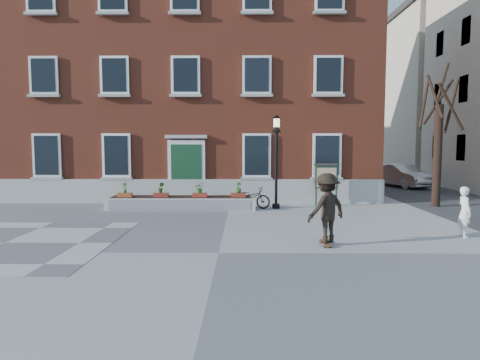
{
  "coord_description": "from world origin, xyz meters",
  "views": [
    {
      "loc": [
        0.66,
        -10.57,
        2.77
      ],
      "look_at": [
        0.5,
        4.0,
        1.5
      ],
      "focal_mm": 32.0,
      "sensor_mm": 36.0,
      "label": 1
    }
  ],
  "objects_px": {
    "parked_car": "(401,176)",
    "bystander": "(465,212)",
    "notice_board": "(326,177)",
    "lamp_post": "(276,148)",
    "skateboarder": "(327,208)",
    "bicycle": "(250,197)"
  },
  "relations": [
    {
      "from": "bicycle",
      "to": "lamp_post",
      "type": "distance_m",
      "value": 2.35
    },
    {
      "from": "lamp_post",
      "to": "skateboarder",
      "type": "relative_size",
      "value": 2.01
    },
    {
      "from": "parked_car",
      "to": "notice_board",
      "type": "height_order",
      "value": "notice_board"
    },
    {
      "from": "lamp_post",
      "to": "notice_board",
      "type": "bearing_deg",
      "value": 21.31
    },
    {
      "from": "bicycle",
      "to": "parked_car",
      "type": "xyz_separation_m",
      "value": [
        9.6,
        8.81,
        0.26
      ]
    },
    {
      "from": "bystander",
      "to": "notice_board",
      "type": "xyz_separation_m",
      "value": [
        -2.85,
        6.35,
        0.52
      ]
    },
    {
      "from": "bystander",
      "to": "parked_car",
      "type": "bearing_deg",
      "value": -12.0
    },
    {
      "from": "bicycle",
      "to": "parked_car",
      "type": "bearing_deg",
      "value": -27.35
    },
    {
      "from": "lamp_post",
      "to": "notice_board",
      "type": "xyz_separation_m",
      "value": [
        2.28,
        0.89,
        -1.28
      ]
    },
    {
      "from": "lamp_post",
      "to": "notice_board",
      "type": "height_order",
      "value": "lamp_post"
    },
    {
      "from": "parked_car",
      "to": "notice_board",
      "type": "relative_size",
      "value": 2.32
    },
    {
      "from": "bicycle",
      "to": "bystander",
      "type": "bearing_deg",
      "value": -111.56
    },
    {
      "from": "skateboarder",
      "to": "bystander",
      "type": "bearing_deg",
      "value": 13.64
    },
    {
      "from": "parked_car",
      "to": "bystander",
      "type": "height_order",
      "value": "bystander"
    },
    {
      "from": "notice_board",
      "to": "bicycle",
      "type": "bearing_deg",
      "value": -166.46
    },
    {
      "from": "lamp_post",
      "to": "bystander",
      "type": "bearing_deg",
      "value": -46.76
    },
    {
      "from": "bystander",
      "to": "notice_board",
      "type": "height_order",
      "value": "notice_board"
    },
    {
      "from": "lamp_post",
      "to": "skateboarder",
      "type": "xyz_separation_m",
      "value": [
        0.88,
        -6.49,
        -1.53
      ]
    },
    {
      "from": "notice_board",
      "to": "lamp_post",
      "type": "bearing_deg",
      "value": -158.69
    },
    {
      "from": "bystander",
      "to": "notice_board",
      "type": "bearing_deg",
      "value": 25.43
    },
    {
      "from": "lamp_post",
      "to": "skateboarder",
      "type": "height_order",
      "value": "lamp_post"
    },
    {
      "from": "parked_car",
      "to": "skateboarder",
      "type": "bearing_deg",
      "value": -135.27
    }
  ]
}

